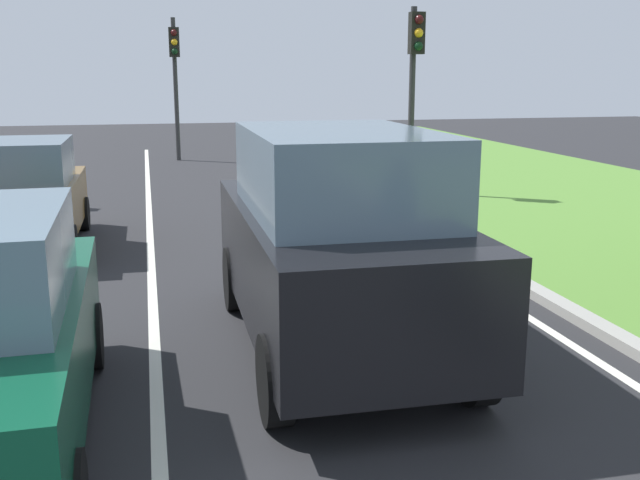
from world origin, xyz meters
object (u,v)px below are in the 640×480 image
(car_hatchback_far, at_px, (24,195))
(traffic_light_near_right, at_px, (414,67))
(car_suv_ahead, at_px, (336,240))
(traffic_light_far_median, at_px, (175,66))

(car_hatchback_far, xyz_separation_m, traffic_light_near_right, (7.88, 3.53, 2.04))
(car_hatchback_far, distance_m, traffic_light_near_right, 8.87)
(traffic_light_near_right, bearing_deg, car_suv_ahead, -114.61)
(car_suv_ahead, xyz_separation_m, traffic_light_far_median, (-0.82, 17.23, 1.83))
(car_suv_ahead, height_order, car_hatchback_far, car_suv_ahead)
(car_suv_ahead, height_order, traffic_light_near_right, traffic_light_near_right)
(traffic_light_near_right, height_order, traffic_light_far_median, traffic_light_far_median)
(car_hatchback_far, relative_size, traffic_light_near_right, 0.88)
(car_hatchback_far, height_order, traffic_light_far_median, traffic_light_far_median)
(traffic_light_far_median, bearing_deg, traffic_light_near_right, -59.12)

